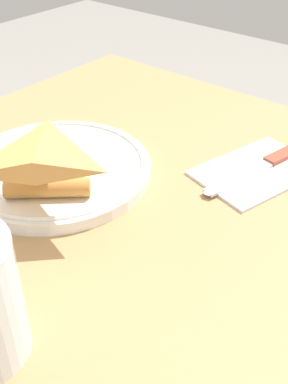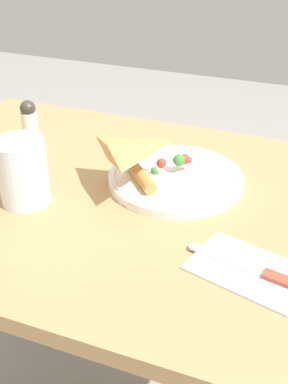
{
  "view_description": "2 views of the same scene",
  "coord_description": "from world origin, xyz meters",
  "px_view_note": "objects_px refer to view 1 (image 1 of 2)",
  "views": [
    {
      "loc": [
        0.27,
        0.37,
        1.12
      ],
      "look_at": [
        -0.1,
        0.06,
        0.79
      ],
      "focal_mm": 45.0,
      "sensor_mm": 36.0,
      "label": 1
    },
    {
      "loc": [
        -0.31,
        0.7,
        1.24
      ],
      "look_at": [
        -0.06,
        0.02,
        0.79
      ],
      "focal_mm": 45.0,
      "sensor_mm": 36.0,
      "label": 2
    }
  ],
  "objects_px": {
    "plate_pizza": "(55,168)",
    "napkin_folded": "(257,171)",
    "dining_table": "(59,305)",
    "butter_knife": "(262,166)"
  },
  "relations": [
    {
      "from": "plate_pizza",
      "to": "napkin_folded",
      "type": "xyz_separation_m",
      "value": [
        -0.18,
        0.21,
        -0.01
      ]
    },
    {
      "from": "dining_table",
      "to": "butter_knife",
      "type": "bearing_deg",
      "value": 153.38
    },
    {
      "from": "napkin_folded",
      "to": "butter_knife",
      "type": "relative_size",
      "value": 0.97
    },
    {
      "from": "plate_pizza",
      "to": "butter_knife",
      "type": "xyz_separation_m",
      "value": [
        -0.19,
        0.21,
        -0.01
      ]
    },
    {
      "from": "napkin_folded",
      "to": "plate_pizza",
      "type": "bearing_deg",
      "value": -48.53
    },
    {
      "from": "dining_table",
      "to": "butter_knife",
      "type": "distance_m",
      "value": 0.34
    },
    {
      "from": "dining_table",
      "to": "plate_pizza",
      "type": "distance_m",
      "value": 0.18
    },
    {
      "from": "dining_table",
      "to": "butter_knife",
      "type": "height_order",
      "value": "butter_knife"
    },
    {
      "from": "dining_table",
      "to": "napkin_folded",
      "type": "bearing_deg",
      "value": 152.92
    },
    {
      "from": "dining_table",
      "to": "plate_pizza",
      "type": "bearing_deg",
      "value": -137.76
    }
  ]
}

